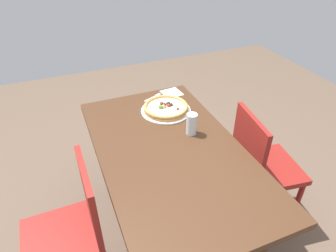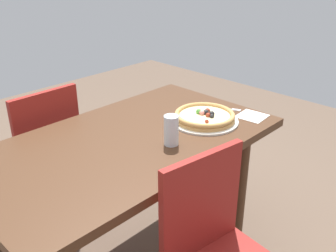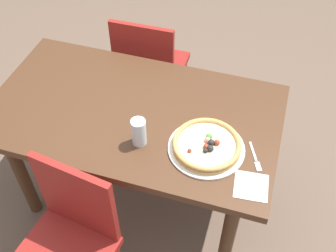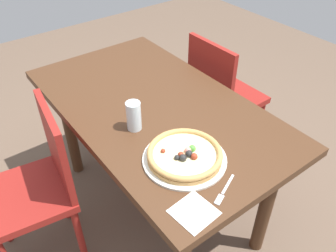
{
  "view_description": "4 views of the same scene",
  "coord_description": "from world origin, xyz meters",
  "views": [
    {
      "loc": [
        1.23,
        -0.52,
        1.86
      ],
      "look_at": [
        -0.2,
        0.07,
        0.78
      ],
      "focal_mm": 31.79,
      "sensor_mm": 36.0,
      "label": 1
    },
    {
      "loc": [
        1.01,
        1.23,
        1.55
      ],
      "look_at": [
        -0.2,
        0.07,
        0.78
      ],
      "focal_mm": 40.7,
      "sensor_mm": 36.0,
      "label": 2
    },
    {
      "loc": [
        -0.58,
        1.3,
        2.18
      ],
      "look_at": [
        -0.2,
        0.07,
        0.78
      ],
      "focal_mm": 43.79,
      "sensor_mm": 36.0,
      "label": 3
    },
    {
      "loc": [
        -1.19,
        0.81,
        1.75
      ],
      "look_at": [
        -0.2,
        0.07,
        0.78
      ],
      "focal_mm": 37.22,
      "sensor_mm": 36.0,
      "label": 4
    }
  ],
  "objects": [
    {
      "name": "napkin",
      "position": [
        -0.63,
        0.27,
        0.76
      ],
      "size": [
        0.15,
        0.15,
        0.0
      ],
      "primitive_type": "cube",
      "rotation": [
        0.0,
        0.0,
        0.09
      ],
      "color": "white",
      "rests_on": "dining_table"
    },
    {
      "name": "chair_near",
      "position": [
        0.13,
        -0.62,
        0.5
      ],
      "size": [
        0.41,
        0.41,
        0.9
      ],
      "rotation": [
        0.0,
        0.0,
        3.15
      ],
      "color": "maroon",
      "rests_on": "ground"
    },
    {
      "name": "fork",
      "position": [
        -0.62,
        0.12,
        0.76
      ],
      "size": [
        0.08,
        0.16,
        0.0
      ],
      "rotation": [
        0.0,
        0.0,
        1.99
      ],
      "color": "silver",
      "rests_on": "dining_table"
    },
    {
      "name": "dining_table",
      "position": [
        0.0,
        0.0,
        0.65
      ],
      "size": [
        1.43,
        0.81,
        0.76
      ],
      "color": "#472B19",
      "rests_on": "ground"
    },
    {
      "name": "plate",
      "position": [
        -0.4,
        0.13,
        0.76
      ],
      "size": [
        0.35,
        0.35,
        0.01
      ],
      "primitive_type": "cylinder",
      "color": "silver",
      "rests_on": "dining_table"
    },
    {
      "name": "drinking_glass",
      "position": [
        -0.1,
        0.18,
        0.83
      ],
      "size": [
        0.07,
        0.07,
        0.14
      ],
      "primitive_type": "cylinder",
      "color": "silver",
      "rests_on": "dining_table"
    },
    {
      "name": "pizza",
      "position": [
        -0.4,
        0.13,
        0.79
      ],
      "size": [
        0.31,
        0.31,
        0.05
      ],
      "color": "tan",
      "rests_on": "plate"
    }
  ]
}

